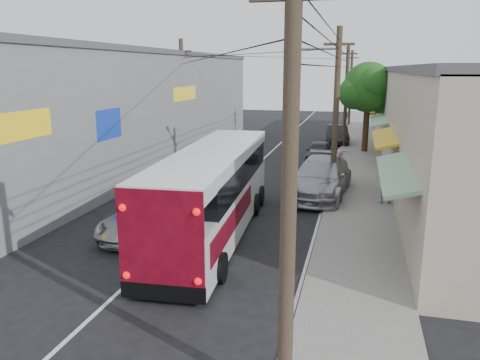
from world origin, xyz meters
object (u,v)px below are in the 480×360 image
object	(u,v)px
pedestrian_near	(339,167)
pedestrian_far	(384,188)
parked_car_mid	(319,152)
jeepney	(143,217)
parked_suv	(320,177)
parked_car_far	(337,134)
coach_bus	(214,191)

from	to	relation	value
pedestrian_near	pedestrian_far	size ratio (longest dim) A/B	1.31
parked_car_mid	jeepney	bearing A→B (deg)	-108.05
parked_suv	parked_car_mid	bearing A→B (deg)	100.15
parked_car_far	pedestrian_near	xyz separation A→B (m)	(0.80, -15.06, 0.31)
jeepney	parked_car_mid	size ratio (longest dim) A/B	1.16
jeepney	parked_car_mid	distance (m)	16.65
parked_car_far	coach_bus	bearing A→B (deg)	-105.78
jeepney	parked_car_far	size ratio (longest dim) A/B	1.03
parked_suv	parked_car_mid	xyz separation A→B (m)	(-0.80, 8.64, -0.23)
jeepney	parked_car_far	world-z (taller)	parked_car_far
coach_bus	parked_suv	size ratio (longest dim) A/B	1.80
parked_car_mid	pedestrian_near	world-z (taller)	pedestrian_near
parked_car_mid	pedestrian_near	distance (m)	6.86
parked_suv	parked_car_far	bearing A→B (deg)	94.86
pedestrian_far	parked_suv	bearing A→B (deg)	-28.28
parked_suv	parked_car_mid	distance (m)	8.68
coach_bus	pedestrian_far	world-z (taller)	coach_bus
parked_suv	pedestrian_near	xyz separation A→B (m)	(0.80, 1.97, 0.14)
coach_bus	pedestrian_near	xyz separation A→B (m)	(4.21, 8.55, -0.62)
jeepney	pedestrian_near	xyz separation A→B (m)	(6.83, 9.14, 0.41)
coach_bus	parked_suv	world-z (taller)	coach_bus
jeepney	parked_suv	bearing A→B (deg)	49.20
parked_suv	pedestrian_near	distance (m)	2.13
parked_suv	parked_car_far	xyz separation A→B (m)	(0.00, 17.04, -0.17)
coach_bus	pedestrian_far	xyz separation A→B (m)	(6.35, 5.55, -0.84)
jeepney	pedestrian_far	xyz separation A→B (m)	(8.98, 6.15, 0.19)
parked_suv	parked_car_far	distance (m)	17.04
coach_bus	jeepney	world-z (taller)	coach_bus
jeepney	pedestrian_near	world-z (taller)	pedestrian_near
coach_bus	parked_car_mid	distance (m)	15.47
jeepney	parked_car_mid	world-z (taller)	parked_car_mid
parked_car_far	pedestrian_near	world-z (taller)	pedestrian_near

